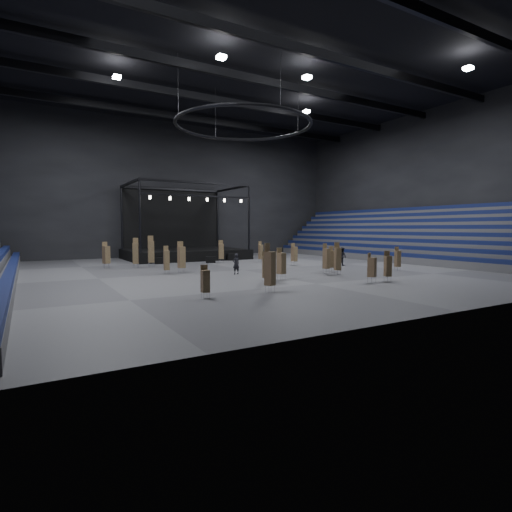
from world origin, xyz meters
TOP-DOWN VIEW (x-y plane):
  - floor at (0.00, 0.00)m, footprint 50.00×50.00m
  - ceiling at (0.00, 0.00)m, footprint 50.00×42.00m
  - wall_back at (0.00, 21.00)m, footprint 50.00×0.20m
  - wall_front at (0.00, -21.00)m, footprint 50.00×0.20m
  - wall_right at (25.00, 0.00)m, footprint 0.20×42.00m
  - bleachers_right at (22.94, 0.00)m, footprint 7.20×40.00m
  - stage at (0.00, 16.24)m, footprint 14.00×10.00m
  - truss_ring at (-0.00, 0.00)m, footprint 12.30×12.30m
  - roof_girders at (0.00, -0.00)m, footprint 49.00×30.35m
  - floodlights at (0.00, -4.00)m, footprint 28.60×16.60m
  - flight_case_left at (-4.82, 9.96)m, footprint 1.10×0.71m
  - flight_case_mid at (0.39, 8.41)m, footprint 1.16×0.85m
  - flight_case_right at (4.07, 10.30)m, footprint 1.44×1.02m
  - chair_stack_0 at (11.73, -7.41)m, footprint 0.50×0.50m
  - chair_stack_1 at (-2.68, -8.20)m, footprint 0.54×0.54m
  - chair_stack_2 at (6.08, -5.02)m, footprint 0.56×0.56m
  - chair_stack_3 at (4.89, -5.74)m, footprint 0.54×0.54m
  - chair_stack_4 at (5.34, -11.99)m, footprint 0.55×0.55m
  - chair_stack_5 at (-5.75, 0.47)m, footprint 0.57×0.57m
  - chair_stack_6 at (6.66, 1.43)m, footprint 0.56×0.56m
  - chair_stack_7 at (5.69, 6.53)m, footprint 0.44×0.44m
  - chair_stack_8 at (-0.81, -7.41)m, footprint 0.62×0.62m
  - chair_stack_9 at (-10.58, 8.01)m, footprint 0.71×0.71m
  - chair_stack_10 at (-6.55, 7.01)m, footprint 0.62×0.62m
  - chair_stack_11 at (-4.67, -11.99)m, footprint 0.67×0.67m
  - chair_stack_12 at (1.48, 8.01)m, footprint 0.65×0.65m
  - chair_stack_13 at (-8.11, 6.74)m, footprint 0.65×0.65m
  - chair_stack_14 at (-7.13, 0.24)m, footprint 0.45×0.45m
  - chair_stack_15 at (3.74, -11.99)m, footprint 0.66×0.66m
  - chair_stack_16 at (4.89, -7.15)m, footprint 0.58×0.58m
  - chair_stack_17 at (-8.80, -11.99)m, footprint 0.43×0.43m
  - man_center at (-2.12, -2.62)m, footprint 0.68×0.49m
  - crew_member at (10.88, -1.10)m, footprint 0.79×0.97m

SIDE VIEW (x-z plane):
  - floor at x=0.00m, z-range 0.00..0.00m
  - flight_case_left at x=-4.82m, z-range 0.00..0.68m
  - flight_case_mid at x=0.39m, z-range 0.00..0.69m
  - flight_case_right at x=4.07m, z-range 0.00..0.87m
  - man_center at x=-2.12m, z-range 0.00..1.72m
  - crew_member at x=10.88m, z-range 0.00..1.86m
  - chair_stack_17 at x=-8.80m, z-range 0.06..1.90m
  - chair_stack_0 at x=11.73m, z-range 0.04..2.20m
  - chair_stack_15 at x=3.74m, z-range 0.08..2.18m
  - chair_stack_1 at x=-2.68m, z-range 0.03..2.23m
  - chair_stack_4 at x=5.34m, z-range 0.04..2.24m
  - chair_stack_2 at x=6.08m, z-range 0.04..2.27m
  - chair_stack_7 at x=5.69m, z-range 0.02..2.37m
  - chair_stack_14 at x=-7.13m, z-range 0.02..2.39m
  - chair_stack_6 at x=6.66m, z-range 0.06..2.36m
  - chair_stack_8 at x=-0.81m, z-range 0.07..2.44m
  - chair_stack_3 at x=4.89m, z-range 0.03..2.56m
  - chair_stack_12 at x=1.48m, z-range 0.06..2.55m
  - chair_stack_9 at x=-10.58m, z-range 0.07..2.59m
  - chair_stack_16 at x=4.89m, z-range 0.02..2.67m
  - chair_stack_5 at x=-5.75m, z-range 0.04..2.75m
  - stage at x=0.00m, z-range -3.15..6.05m
  - chair_stack_13 at x=-8.11m, z-range 0.02..2.91m
  - chair_stack_11 at x=-4.67m, z-range 0.02..2.95m
  - chair_stack_10 at x=-6.55m, z-range 0.02..3.11m
  - bleachers_right at x=22.94m, z-range -1.47..4.93m
  - wall_back at x=0.00m, z-range 0.00..18.00m
  - wall_front at x=0.00m, z-range 0.00..18.00m
  - wall_right at x=25.00m, z-range 0.00..18.00m
  - truss_ring at x=0.00m, z-range 10.43..15.58m
  - floodlights at x=0.00m, z-range 16.48..16.73m
  - roof_girders at x=0.00m, z-range 16.85..17.55m
  - ceiling at x=0.00m, z-range 17.90..18.10m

